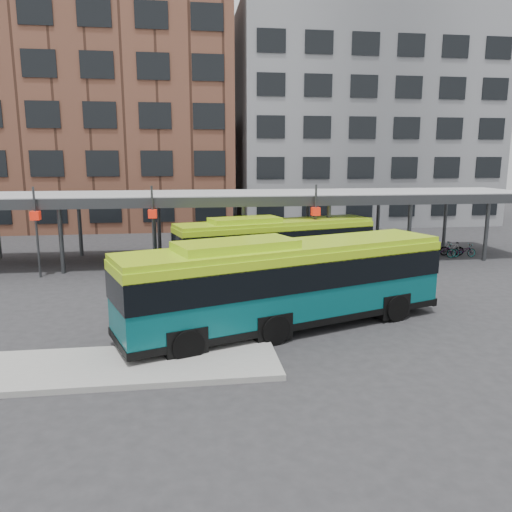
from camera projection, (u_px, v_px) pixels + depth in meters
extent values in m
plane|color=#28282B|center=(222.00, 330.00, 18.39)|extent=(120.00, 120.00, 0.00)
cube|color=gray|center=(44.00, 370.00, 14.71)|extent=(14.00, 3.00, 0.18)
cube|color=#999B9E|center=(206.00, 196.00, 30.25)|extent=(40.00, 6.00, 0.35)
cube|color=#383A3D|center=(208.00, 202.00, 27.36)|extent=(40.00, 0.15, 0.55)
cylinder|color=#383A3D|center=(61.00, 239.00, 27.14)|extent=(0.24, 0.24, 3.80)
cylinder|color=#383A3D|center=(80.00, 227.00, 32.00)|extent=(0.24, 0.24, 3.80)
cylinder|color=#383A3D|center=(154.00, 237.00, 27.82)|extent=(0.24, 0.24, 3.80)
cylinder|color=#383A3D|center=(159.00, 225.00, 32.67)|extent=(0.24, 0.24, 3.80)
cylinder|color=#383A3D|center=(243.00, 235.00, 28.50)|extent=(0.24, 0.24, 3.80)
cylinder|color=#383A3D|center=(235.00, 224.00, 33.35)|extent=(0.24, 0.24, 3.80)
cylinder|color=#383A3D|center=(328.00, 234.00, 29.17)|extent=(0.24, 0.24, 3.80)
cylinder|color=#383A3D|center=(308.00, 223.00, 34.03)|extent=(0.24, 0.24, 3.80)
cylinder|color=#383A3D|center=(409.00, 232.00, 29.85)|extent=(0.24, 0.24, 3.80)
cylinder|color=#383A3D|center=(378.00, 221.00, 34.71)|extent=(0.24, 0.24, 3.80)
cylinder|color=#383A3D|center=(486.00, 230.00, 30.53)|extent=(0.24, 0.24, 3.80)
cylinder|color=#383A3D|center=(445.00, 220.00, 35.39)|extent=(0.24, 0.24, 3.80)
cylinder|color=#383A3D|center=(37.00, 233.00, 26.13)|extent=(0.12, 0.12, 4.80)
cube|color=red|center=(35.00, 216.00, 25.95)|extent=(0.45, 0.45, 0.45)
cylinder|color=#383A3D|center=(153.00, 230.00, 26.94)|extent=(0.12, 0.12, 4.80)
cube|color=red|center=(153.00, 214.00, 26.77)|extent=(0.45, 0.45, 0.45)
cylinder|color=#383A3D|center=(315.00, 227.00, 28.16)|extent=(0.12, 0.12, 4.80)
cube|color=red|center=(316.00, 211.00, 27.99)|extent=(0.45, 0.45, 0.45)
cube|color=brown|center=(87.00, 105.00, 45.99)|extent=(26.00, 14.00, 22.00)
cube|color=slate|center=(358.00, 120.00, 49.72)|extent=(24.00, 14.00, 20.00)
cube|color=#074F54|center=(288.00, 285.00, 18.37)|extent=(12.65, 6.62, 2.60)
cube|color=black|center=(288.00, 271.00, 18.27)|extent=(12.72, 6.69, 0.99)
cube|color=#A1D015|center=(288.00, 247.00, 18.10)|extent=(12.61, 6.52, 0.21)
cube|color=#A1D015|center=(236.00, 246.00, 17.12)|extent=(4.55, 3.15, 0.36)
cube|color=black|center=(287.00, 315.00, 18.60)|extent=(12.73, 6.70, 0.25)
cylinder|color=black|center=(396.00, 308.00, 19.37)|extent=(1.09, 0.64, 1.04)
cylinder|color=black|center=(355.00, 293.00, 21.58)|extent=(1.09, 0.64, 1.04)
cylinder|color=black|center=(275.00, 330.00, 16.93)|extent=(1.09, 0.64, 1.04)
cylinder|color=black|center=(242.00, 310.00, 19.14)|extent=(1.09, 0.64, 1.04)
cylinder|color=black|center=(188.00, 345.00, 15.51)|extent=(1.09, 0.64, 1.04)
cylinder|color=black|center=(163.00, 322.00, 17.73)|extent=(1.09, 0.64, 1.04)
cube|color=#074F54|center=(276.00, 245.00, 27.76)|extent=(11.43, 5.22, 2.34)
cube|color=black|center=(276.00, 237.00, 27.67)|extent=(11.49, 5.29, 0.89)
cube|color=#A1D015|center=(276.00, 222.00, 27.51)|extent=(11.40, 5.13, 0.19)
cube|color=#A1D015|center=(245.00, 221.00, 26.75)|extent=(4.05, 2.61, 0.33)
cube|color=black|center=(276.00, 263.00, 27.96)|extent=(11.50, 5.29, 0.22)
cylinder|color=black|center=(344.00, 261.00, 28.38)|extent=(0.97, 0.52, 0.93)
cylinder|color=black|center=(323.00, 254.00, 30.43)|extent=(0.97, 0.52, 0.93)
cylinder|color=black|center=(266.00, 269.00, 26.49)|extent=(0.97, 0.52, 0.93)
cylinder|color=black|center=(250.00, 261.00, 28.55)|extent=(0.97, 0.52, 0.93)
cylinder|color=black|center=(216.00, 273.00, 25.41)|extent=(0.97, 0.52, 0.93)
cylinder|color=black|center=(203.00, 265.00, 27.46)|extent=(0.97, 0.52, 0.93)
imported|color=slate|center=(384.00, 252.00, 31.47)|extent=(1.72, 0.79, 0.87)
imported|color=slate|center=(389.00, 250.00, 31.48)|extent=(1.79, 0.57, 1.06)
imported|color=slate|center=(397.00, 251.00, 31.70)|extent=(1.65, 0.59, 0.86)
imported|color=slate|center=(411.00, 250.00, 31.60)|extent=(1.68, 0.68, 0.98)
imported|color=slate|center=(417.00, 251.00, 31.55)|extent=(1.89, 0.89, 0.95)
imported|color=slate|center=(422.00, 249.00, 32.21)|extent=(1.60, 0.74, 0.93)
imported|color=slate|center=(442.00, 251.00, 31.65)|extent=(1.85, 0.94, 0.93)
imported|color=slate|center=(452.00, 249.00, 32.34)|extent=(1.60, 0.71, 0.93)
imported|color=slate|center=(463.00, 251.00, 31.84)|extent=(1.64, 0.59, 0.86)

